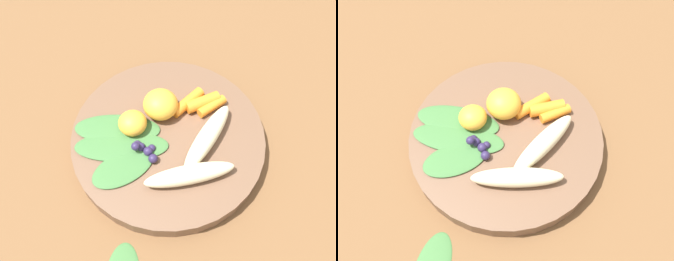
% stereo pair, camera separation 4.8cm
% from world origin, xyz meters
% --- Properties ---
extents(ground_plane, '(2.40, 2.40, 0.00)m').
position_xyz_m(ground_plane, '(0.00, 0.00, 0.00)').
color(ground_plane, brown).
extents(bowl, '(0.28, 0.28, 0.03)m').
position_xyz_m(bowl, '(0.00, 0.00, 0.01)').
color(bowl, brown).
rests_on(bowl, ground_plane).
extents(banana_peeled_left, '(0.05, 0.12, 0.03)m').
position_xyz_m(banana_peeled_left, '(-0.05, -0.03, 0.04)').
color(banana_peeled_left, beige).
rests_on(banana_peeled_left, bowl).
extents(banana_peeled_right, '(0.09, 0.11, 0.03)m').
position_xyz_m(banana_peeled_right, '(-0.07, 0.03, 0.04)').
color(banana_peeled_right, beige).
rests_on(banana_peeled_right, bowl).
extents(orange_segment_near, '(0.04, 0.04, 0.03)m').
position_xyz_m(orange_segment_near, '(0.04, 0.03, 0.04)').
color(orange_segment_near, '#F4A833').
rests_on(orange_segment_near, bowl).
extents(orange_segment_far, '(0.05, 0.05, 0.04)m').
position_xyz_m(orange_segment_far, '(0.03, -0.02, 0.05)').
color(orange_segment_far, '#F4A833').
rests_on(orange_segment_far, bowl).
extents(carrot_front, '(0.02, 0.05, 0.01)m').
position_xyz_m(carrot_front, '(-0.02, -0.08, 0.04)').
color(carrot_front, orange).
rests_on(carrot_front, bowl).
extents(carrot_mid_left, '(0.04, 0.06, 0.02)m').
position_xyz_m(carrot_mid_left, '(-0.01, -0.07, 0.04)').
color(carrot_mid_left, orange).
rests_on(carrot_mid_left, bowl).
extents(carrot_mid_right, '(0.02, 0.06, 0.02)m').
position_xyz_m(carrot_mid_right, '(0.01, -0.06, 0.04)').
color(carrot_mid_right, orange).
rests_on(carrot_mid_right, bowl).
extents(blueberry_pile, '(0.04, 0.03, 0.02)m').
position_xyz_m(blueberry_pile, '(0.01, 0.04, 0.04)').
color(blueberry_pile, '#2D234C').
rests_on(blueberry_pile, bowl).
extents(kale_leaf_left, '(0.13, 0.12, 0.00)m').
position_xyz_m(kale_leaf_left, '(0.06, 0.04, 0.03)').
color(kale_leaf_left, '#3D7038').
rests_on(kale_leaf_left, bowl).
extents(kale_leaf_right, '(0.13, 0.13, 0.00)m').
position_xyz_m(kale_leaf_right, '(0.04, 0.06, 0.03)').
color(kale_leaf_right, '#3D7038').
rests_on(kale_leaf_right, bowl).
extents(kale_leaf_rear, '(0.07, 0.10, 0.00)m').
position_xyz_m(kale_leaf_rear, '(0.01, 0.08, 0.03)').
color(kale_leaf_rear, '#3D7038').
rests_on(kale_leaf_rear, bowl).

